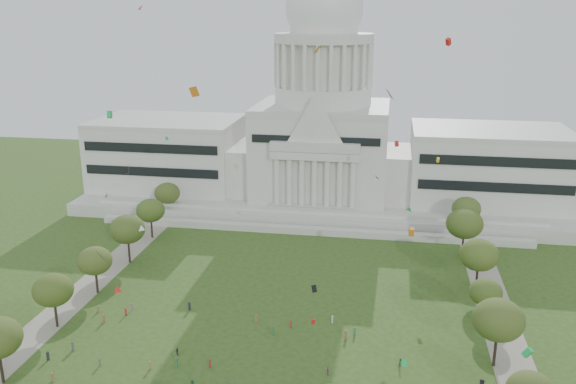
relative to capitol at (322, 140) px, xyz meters
name	(u,v)px	position (x,y,z in m)	size (l,w,h in m)	color
capitol	(322,140)	(0.00, 0.00, 0.00)	(160.00, 64.50, 91.30)	beige
path_left	(74,299)	(-48.00, -83.59, -22.28)	(8.00, 160.00, 0.04)	gray
path_right	(503,334)	(48.00, -83.59, -22.28)	(8.00, 160.00, 0.04)	gray
row_tree_l_2	(53,290)	(-45.04, -96.29, -13.79)	(8.42, 8.42, 11.97)	black
row_tree_r_2	(498,320)	(44.17, -96.15, -12.64)	(9.55, 9.55, 13.58)	black
row_tree_l_3	(95,261)	(-44.09, -79.67, -14.09)	(8.12, 8.12, 11.55)	black
row_tree_r_3	(486,292)	(44.40, -79.10, -15.21)	(7.01, 7.01, 9.98)	black
row_tree_l_4	(127,229)	(-44.08, -61.17, -12.90)	(9.29, 9.29, 13.21)	black
row_tree_r_4	(479,255)	(44.76, -63.55, -13.01)	(9.19, 9.19, 13.06)	black
row_tree_l_5	(151,211)	(-45.22, -42.58, -13.88)	(8.33, 8.33, 11.85)	black
row_tree_r_5	(465,224)	(43.49, -43.40, -12.37)	(9.82, 9.82, 13.96)	black
row_tree_l_6	(167,193)	(-46.87, -24.45, -14.02)	(8.19, 8.19, 11.64)	black
row_tree_r_6	(466,209)	(45.96, -25.46, -13.79)	(8.42, 8.42, 11.97)	black
person_2	(401,363)	(26.79, -99.52, -21.39)	(0.88, 0.54, 1.81)	#33723F
person_5	(193,384)	(-9.58, -112.67, -21.42)	(1.63, 0.64, 1.76)	#33723F
person_8	(177,351)	(-16.08, -102.55, -21.56)	(0.71, 0.44, 1.47)	#26262B
person_10	(328,371)	(13.55, -104.29, -21.48)	(0.96, 0.52, 1.63)	#994C8C
distant_crowd	(197,344)	(-13.07, -99.59, -21.42)	(64.53, 32.05, 1.95)	#26262B
kite_swarm	(258,228)	(0.72, -104.36, 5.77)	(89.58, 104.75, 62.55)	yellow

